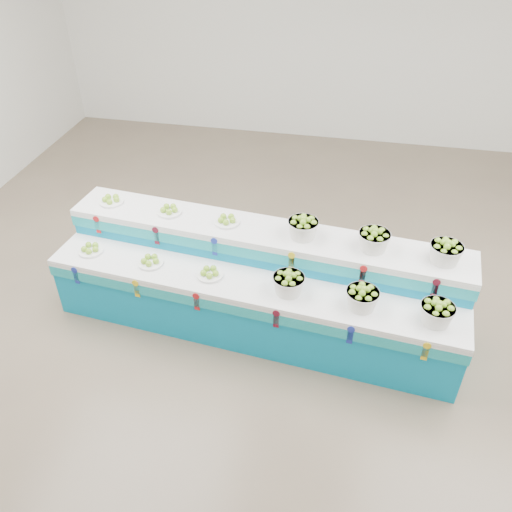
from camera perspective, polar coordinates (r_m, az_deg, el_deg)
name	(u,v)px	position (r m, az deg, el deg)	size (l,w,h in m)	color
ground	(307,330)	(5.74, 5.47, -7.97)	(10.00, 10.00, 0.00)	brown
back_wall	(353,21)	(9.31, 10.41, 23.70)	(10.00, 10.00, 0.00)	silver
display_stand	(256,284)	(5.49, 0.00, -3.01)	(4.22, 1.08, 1.02)	#0888B8
plate_lower_left	(90,248)	(5.82, -17.42, 0.80)	(0.27, 0.27, 0.09)	white
plate_lower_mid	(150,260)	(5.49, -11.33, -0.46)	(0.27, 0.27, 0.09)	white
plate_lower_right	(210,272)	(5.25, -5.01, -1.76)	(0.27, 0.27, 0.09)	white
basket_lower_left	(289,283)	(5.01, 3.53, -2.91)	(0.31, 0.31, 0.22)	silver
basket_lower_mid	(362,298)	(4.94, 11.38, -4.41)	(0.31, 0.31, 0.22)	silver
basket_lower_right	(437,312)	(4.96, 18.94, -5.77)	(0.31, 0.31, 0.22)	silver
plate_upper_left	(111,199)	(6.02, -15.36, 5.91)	(0.27, 0.27, 0.09)	white
plate_upper_mid	(169,209)	(5.70, -9.34, 4.98)	(0.27, 0.27, 0.09)	white
plate_upper_right	(227,219)	(5.47, -3.16, 3.96)	(0.27, 0.27, 0.09)	white
basket_upper_left	(303,227)	(5.24, 5.10, 3.11)	(0.31, 0.31, 0.22)	silver
basket_upper_mid	(374,239)	(5.17, 12.61, 1.76)	(0.31, 0.31, 0.22)	silver
basket_upper_right	(446,252)	(5.19, 19.79, 0.44)	(0.31, 0.31, 0.22)	silver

